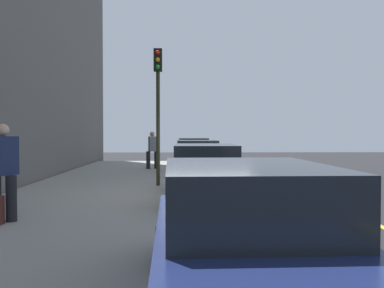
# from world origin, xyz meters

# --- Properties ---
(ground_plane) EXTENTS (56.00, 56.00, 0.00)m
(ground_plane) POSITION_xyz_m (0.00, 0.00, 0.00)
(ground_plane) COLOR black
(sidewalk) EXTENTS (28.00, 4.60, 0.15)m
(sidewalk) POSITION_xyz_m (0.00, -3.30, 0.07)
(sidewalk) COLOR gray
(sidewalk) RESTS_ON ground
(lane_stripe_centre) EXTENTS (28.00, 0.14, 0.01)m
(lane_stripe_centre) POSITION_xyz_m (0.00, 3.20, 0.00)
(lane_stripe_centre) COLOR gold
(lane_stripe_centre) RESTS_ON ground
(parked_car_green) EXTENTS (4.57, 1.92, 1.51)m
(parked_car_green) POSITION_xyz_m (-12.45, -0.03, 0.76)
(parked_car_green) COLOR black
(parked_car_green) RESTS_ON ground
(parked_car_white) EXTENTS (4.24, 1.98, 1.51)m
(parked_car_white) POSITION_xyz_m (-5.89, -0.06, 0.76)
(parked_car_white) COLOR black
(parked_car_white) RESTS_ON ground
(parked_car_charcoal) EXTENTS (4.71, 1.93, 1.51)m
(parked_car_charcoal) POSITION_xyz_m (0.32, -0.06, 0.76)
(parked_car_charcoal) COLOR black
(parked_car_charcoal) RESTS_ON ground
(parked_car_navy) EXTENTS (4.58, 2.00, 1.51)m
(parked_car_navy) POSITION_xyz_m (7.38, -0.03, 0.76)
(parked_car_navy) COLOR black
(parked_car_navy) RESTS_ON ground
(pedestrian_navy_coat) EXTENTS (0.59, 0.57, 1.85)m
(pedestrian_navy_coat) POSITION_xyz_m (3.25, -4.08, 1.14)
(pedestrian_navy_coat) COLOR black
(pedestrian_navy_coat) RESTS_ON sidewalk
(pedestrian_grey_coat) EXTENTS (0.52, 0.55, 1.72)m
(pedestrian_grey_coat) POSITION_xyz_m (-8.54, -2.05, 1.06)
(pedestrian_grey_coat) COLOR black
(pedestrian_grey_coat) RESTS_ON sidewalk
(traffic_light_pole) EXTENTS (0.35, 0.26, 4.30)m
(traffic_light_pole) POSITION_xyz_m (-2.13, -1.43, 3.06)
(traffic_light_pole) COLOR #2D2D19
(traffic_light_pole) RESTS_ON sidewalk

